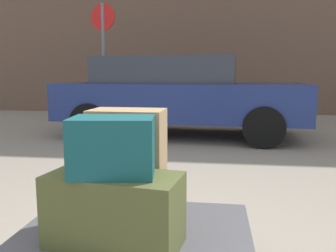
% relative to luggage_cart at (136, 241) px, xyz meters
% --- Properties ---
extents(luggage_cart, '(1.15, 0.81, 0.34)m').
position_rel_luggage_cart_xyz_m(luggage_cart, '(0.00, 0.00, 0.00)').
color(luggage_cart, '#4C4C51').
rests_on(luggage_cart, ground_plane).
extents(duffel_bag_olive_center, '(0.64, 0.38, 0.33)m').
position_rel_luggage_cart_xyz_m(duffel_bag_olive_center, '(-0.06, -0.18, 0.24)').
color(duffel_bag_olive_center, '#4C5128').
rests_on(duffel_bag_olive_center, luggage_cart).
extents(suitcase_tan_rear_left, '(0.38, 0.24, 0.60)m').
position_rel_luggage_cart_xyz_m(suitcase_tan_rear_left, '(-0.06, 0.08, 0.37)').
color(suitcase_tan_rear_left, '#9E7F56').
rests_on(suitcase_tan_rear_left, luggage_cart).
extents(duffel_bag_teal_topmost_pile, '(0.39, 0.29, 0.26)m').
position_rel_luggage_cart_xyz_m(duffel_bag_teal_topmost_pile, '(-0.06, -0.18, 0.53)').
color(duffel_bag_teal_topmost_pile, '#144C51').
rests_on(duffel_bag_teal_topmost_pile, duffel_bag_olive_center).
extents(parked_car, '(4.42, 2.16, 1.42)m').
position_rel_luggage_cart_xyz_m(parked_car, '(-0.30, 4.72, 0.49)').
color(parked_car, navy).
rests_on(parked_car, ground_plane).
extents(bollard_kerb_near, '(0.21, 0.21, 0.69)m').
position_rel_luggage_cart_xyz_m(bollard_kerb_near, '(2.32, 6.39, 0.07)').
color(bollard_kerb_near, '#383838').
rests_on(bollard_kerb_near, ground_plane).
extents(no_parking_sign, '(0.49, 0.13, 2.43)m').
position_rel_luggage_cart_xyz_m(no_parking_sign, '(-1.73, 4.90, 1.23)').
color(no_parking_sign, slate).
rests_on(no_parking_sign, ground_plane).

